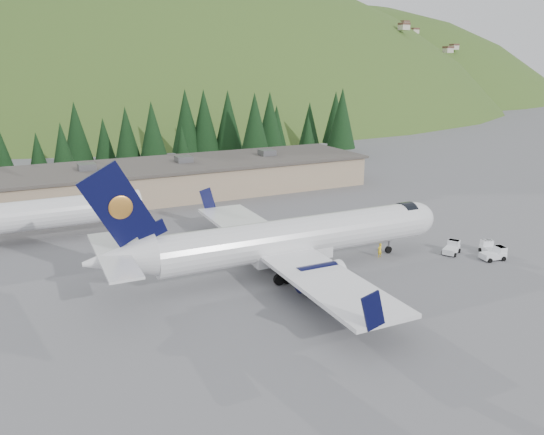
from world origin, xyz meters
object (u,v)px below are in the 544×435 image
at_px(airliner, 289,240).
at_px(baggage_tug_a, 452,248).
at_px(baggage_tug_c, 489,248).
at_px(baggage_tug_b, 495,254).
at_px(ramp_worker, 380,250).
at_px(second_airliner, 20,216).
at_px(terminal_building, 154,180).

distance_m(airliner, baggage_tug_a, 19.36).
bearing_deg(baggage_tug_c, baggage_tug_a, 81.08).
xyz_separation_m(baggage_tug_b, ramp_worker, (-10.68, 6.13, 0.17)).
xyz_separation_m(second_airliner, baggage_tug_a, (42.67, -25.38, -2.71)).
bearing_deg(baggage_tug_c, baggage_tug_b, 170.75).
distance_m(baggage_tug_c, terminal_building, 50.77).
xyz_separation_m(airliner, second_airliner, (-23.81, 21.98, -0.04)).
bearing_deg(baggage_tug_b, baggage_tug_c, 69.20).
bearing_deg(terminal_building, second_airliner, -141.22).
height_order(baggage_tug_b, baggage_tug_c, baggage_tug_b).
relative_size(baggage_tug_a, terminal_building, 0.04).
bearing_deg(ramp_worker, baggage_tug_b, 141.51).
bearing_deg(terminal_building, ramp_worker, -69.22).
distance_m(airliner, terminal_building, 38.19).
bearing_deg(baggage_tug_b, airliner, 170.81).
distance_m(second_airliner, baggage_tug_a, 49.72).
bearing_deg(baggage_tug_c, second_airliner, 79.70).
relative_size(baggage_tug_a, baggage_tug_b, 1.01).
xyz_separation_m(baggage_tug_b, baggage_tug_c, (0.90, 1.58, -0.01)).
relative_size(second_airliner, terminal_building, 0.39).
xyz_separation_m(airliner, ramp_worker, (10.83, -0.85, -2.56)).
xyz_separation_m(baggage_tug_c, ramp_worker, (-11.58, 4.55, 0.18)).
xyz_separation_m(baggage_tug_a, terminal_building, (-22.76, 41.38, 2.01)).
relative_size(terminal_building, ramp_worker, 44.33).
xyz_separation_m(baggage_tug_a, ramp_worker, (-8.03, 2.55, 0.19)).
bearing_deg(terminal_building, baggage_tug_a, -61.19).
xyz_separation_m(baggage_tug_b, terminal_building, (-25.41, 44.96, 1.99)).
relative_size(second_airliner, baggage_tug_a, 9.65).
bearing_deg(second_airliner, baggage_tug_a, -30.74).
distance_m(airliner, ramp_worker, 11.16).
relative_size(baggage_tug_b, baggage_tug_c, 0.98).
relative_size(baggage_tug_b, ramp_worker, 1.76).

